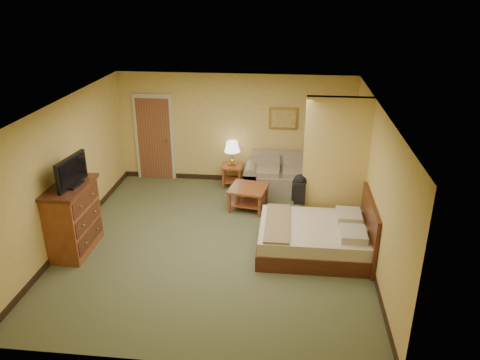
# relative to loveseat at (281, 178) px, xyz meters

# --- Properties ---
(floor) EXTENTS (6.00, 6.00, 0.00)m
(floor) POSITION_rel_loveseat_xyz_m (-1.12, -2.57, -0.28)
(floor) COLOR #565C3C
(floor) RESTS_ON ground
(ceiling) EXTENTS (6.00, 6.00, 0.00)m
(ceiling) POSITION_rel_loveseat_xyz_m (-1.12, -2.57, 2.32)
(ceiling) COLOR white
(ceiling) RESTS_ON back_wall
(back_wall) EXTENTS (5.50, 0.02, 2.60)m
(back_wall) POSITION_rel_loveseat_xyz_m (-1.12, 0.43, 1.02)
(back_wall) COLOR #E0BD5F
(back_wall) RESTS_ON floor
(left_wall) EXTENTS (0.02, 6.00, 2.60)m
(left_wall) POSITION_rel_loveseat_xyz_m (-3.87, -2.57, 1.02)
(left_wall) COLOR #E0BD5F
(left_wall) RESTS_ON floor
(right_wall) EXTENTS (0.02, 6.00, 2.60)m
(right_wall) POSITION_rel_loveseat_xyz_m (1.63, -2.57, 1.02)
(right_wall) COLOR #E0BD5F
(right_wall) RESTS_ON floor
(partition) EXTENTS (1.20, 0.15, 2.60)m
(partition) POSITION_rel_loveseat_xyz_m (1.03, -1.65, 1.02)
(partition) COLOR #E0BD5F
(partition) RESTS_ON floor
(door) EXTENTS (0.94, 0.16, 2.10)m
(door) POSITION_rel_loveseat_xyz_m (-3.07, 0.39, 0.75)
(door) COLOR beige
(door) RESTS_ON floor
(baseboard) EXTENTS (5.50, 0.02, 0.12)m
(baseboard) POSITION_rel_loveseat_xyz_m (-1.12, 0.42, -0.22)
(baseboard) COLOR black
(baseboard) RESTS_ON floor
(loveseat) EXTENTS (1.70, 0.79, 0.86)m
(loveseat) POSITION_rel_loveseat_xyz_m (0.00, 0.00, 0.00)
(loveseat) COLOR gray
(loveseat) RESTS_ON floor
(side_table) EXTENTS (0.48, 0.48, 0.53)m
(side_table) POSITION_rel_loveseat_xyz_m (-1.15, 0.08, 0.07)
(side_table) COLOR brown
(side_table) RESTS_ON floor
(table_lamp) EXTENTS (0.36, 0.36, 0.59)m
(table_lamp) POSITION_rel_loveseat_xyz_m (-1.15, 0.08, 0.70)
(table_lamp) COLOR #B79943
(table_lamp) RESTS_ON side_table
(coffee_table) EXTENTS (0.88, 0.88, 0.49)m
(coffee_table) POSITION_rel_loveseat_xyz_m (-0.67, -1.05, 0.07)
(coffee_table) COLOR brown
(coffee_table) RESTS_ON floor
(wall_picture) EXTENTS (0.66, 0.04, 0.51)m
(wall_picture) POSITION_rel_loveseat_xyz_m (0.00, 0.40, 1.32)
(wall_picture) COLOR #B78E3F
(wall_picture) RESTS_ON back_wall
(dresser) EXTENTS (0.63, 1.19, 1.28)m
(dresser) POSITION_rel_loveseat_xyz_m (-3.59, -3.07, 0.36)
(dresser) COLOR brown
(dresser) RESTS_ON floor
(tv) EXTENTS (0.26, 0.85, 0.52)m
(tv) POSITION_rel_loveseat_xyz_m (-3.49, -3.07, 1.24)
(tv) COLOR black
(tv) RESTS_ON dresser
(bed) EXTENTS (1.95, 1.64, 1.06)m
(bed) POSITION_rel_loveseat_xyz_m (0.70, -2.67, 0.01)
(bed) COLOR #471E10
(bed) RESTS_ON floor
(backpack) EXTENTS (0.26, 0.33, 0.56)m
(backpack) POSITION_rel_loveseat_xyz_m (0.39, -1.68, 0.54)
(backpack) COLOR black
(backpack) RESTS_ON bed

